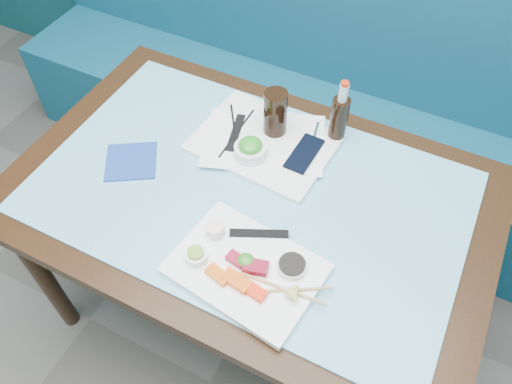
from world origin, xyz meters
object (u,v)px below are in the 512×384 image
at_px(blue_napkin, 131,161).
at_px(dining_table, 250,209).
at_px(sashimi_plate, 246,269).
at_px(serving_tray, 264,142).
at_px(cola_glass, 275,113).
at_px(cola_bottle_body, 339,120).
at_px(seaweed_bowl, 250,151).
at_px(booth_bench, 336,113).

bearing_deg(blue_napkin, dining_table, 9.36).
xyz_separation_m(sashimi_plate, serving_tray, (-0.16, 0.43, -0.00)).
distance_m(cola_glass, blue_napkin, 0.46).
distance_m(dining_table, cola_bottle_body, 0.39).
bearing_deg(cola_bottle_body, serving_tray, -146.36).
bearing_deg(serving_tray, blue_napkin, -138.26).
bearing_deg(seaweed_bowl, cola_bottle_body, 45.20).
bearing_deg(cola_glass, seaweed_bowl, -98.75).
xyz_separation_m(booth_bench, seaweed_bowl, (-0.05, -0.73, 0.42)).
bearing_deg(serving_tray, booth_bench, 90.84).
bearing_deg(cola_bottle_body, dining_table, -115.05).
relative_size(seaweed_bowl, cola_bottle_body, 0.63).
bearing_deg(cola_bottle_body, blue_napkin, -144.14).
xyz_separation_m(serving_tray, cola_glass, (0.01, 0.05, 0.08)).
bearing_deg(blue_napkin, cola_glass, 41.87).
relative_size(booth_bench, blue_napkin, 20.01).
distance_m(seaweed_bowl, cola_glass, 0.14).
distance_m(cola_bottle_body, blue_napkin, 0.64).
xyz_separation_m(seaweed_bowl, cola_glass, (0.02, 0.13, 0.06)).
height_order(serving_tray, cola_glass, cola_glass).
xyz_separation_m(dining_table, cola_bottle_body, (0.15, 0.31, 0.17)).
distance_m(sashimi_plate, serving_tray, 0.45).
bearing_deg(sashimi_plate, cola_bottle_body, 93.97).
xyz_separation_m(dining_table, seaweed_bowl, (-0.05, 0.11, 0.13)).
bearing_deg(serving_tray, seaweed_bowl, -92.95).
height_order(booth_bench, blue_napkin, booth_bench).
relative_size(serving_tray, blue_napkin, 2.77).
height_order(sashimi_plate, cola_bottle_body, cola_bottle_body).
height_order(cola_glass, blue_napkin, cola_glass).
xyz_separation_m(booth_bench, sashimi_plate, (0.11, -1.08, 0.39)).
bearing_deg(sashimi_plate, booth_bench, 103.45).
relative_size(dining_table, serving_tray, 3.37).
xyz_separation_m(dining_table, sashimi_plate, (0.11, -0.24, 0.10)).
relative_size(seaweed_bowl, cola_glass, 0.65).
relative_size(serving_tray, cola_bottle_body, 2.67).
xyz_separation_m(booth_bench, blue_napkin, (-0.37, -0.90, 0.39)).
distance_m(booth_bench, blue_napkin, 1.05).
xyz_separation_m(serving_tray, seaweed_bowl, (-0.01, -0.07, 0.03)).
bearing_deg(dining_table, cola_glass, 97.85).
height_order(booth_bench, cola_bottle_body, booth_bench).
height_order(dining_table, serving_tray, serving_tray).
relative_size(sashimi_plate, cola_glass, 2.45).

